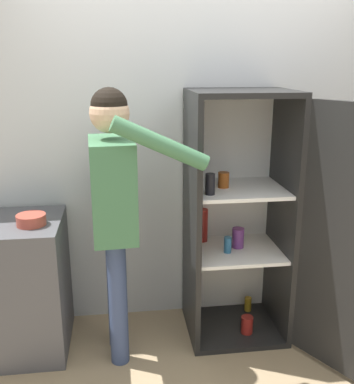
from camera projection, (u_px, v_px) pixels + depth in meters
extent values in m
cube|color=silver|center=(196.00, 148.00, 3.22)|extent=(7.00, 0.06, 2.55)
cube|color=black|center=(233.00, 326.00, 3.28)|extent=(0.67, 0.58, 0.04)
cube|color=black|center=(242.00, 93.00, 2.81)|extent=(0.67, 0.58, 0.04)
cube|color=white|center=(228.00, 206.00, 3.31)|extent=(0.67, 0.03, 1.63)
cube|color=black|center=(192.00, 220.00, 3.01)|extent=(0.04, 0.58, 1.63)
cube|color=black|center=(282.00, 216.00, 3.09)|extent=(0.03, 0.58, 1.63)
cube|color=white|center=(236.00, 251.00, 3.11)|extent=(0.60, 0.51, 0.02)
cube|color=white|center=(238.00, 189.00, 2.99)|extent=(0.60, 0.51, 0.02)
cube|color=black|center=(351.00, 247.00, 2.57)|extent=(0.37, 0.60, 1.63)
cylinder|color=#9E4C19|center=(224.00, 180.00, 2.97)|extent=(0.07, 0.07, 0.10)
cylinder|color=maroon|center=(203.00, 225.00, 3.22)|extent=(0.07, 0.07, 0.24)
cylinder|color=teal|center=(228.00, 245.00, 3.04)|extent=(0.05, 0.05, 0.11)
cylinder|color=black|center=(210.00, 184.00, 2.81)|extent=(0.06, 0.06, 0.13)
cylinder|color=#B78C1E|center=(248.00, 304.00, 3.44)|extent=(0.05, 0.05, 0.11)
cylinder|color=#723884|center=(238.00, 238.00, 3.12)|extent=(0.08, 0.08, 0.14)
cylinder|color=maroon|center=(247.00, 325.00, 3.15)|extent=(0.08, 0.08, 0.12)
cylinder|color=#384770|center=(116.00, 289.00, 2.99)|extent=(0.12, 0.12, 0.84)
cylinder|color=#384770|center=(118.00, 303.00, 2.81)|extent=(0.12, 0.12, 0.84)
cube|color=#3F724C|center=(113.00, 188.00, 2.70)|extent=(0.29, 0.47, 0.60)
sphere|color=#DBAD89|center=(109.00, 113.00, 2.57)|extent=(0.23, 0.23, 0.23)
sphere|color=black|center=(109.00, 106.00, 2.56)|extent=(0.21, 0.21, 0.21)
cylinder|color=#3F724C|center=(110.00, 182.00, 2.95)|extent=(0.09, 0.09, 0.56)
cylinder|color=#3F724C|center=(160.00, 144.00, 2.42)|extent=(0.55, 0.13, 0.32)
cube|color=#4C4C51|center=(20.00, 286.00, 2.96)|extent=(0.59, 0.61, 0.90)
cylinder|color=#B24738|center=(31.00, 220.00, 2.76)|extent=(0.18, 0.18, 0.07)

